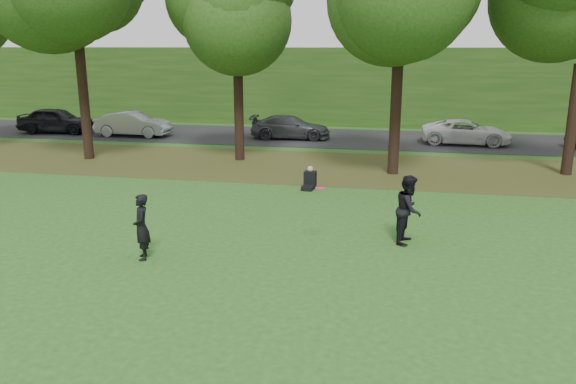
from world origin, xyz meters
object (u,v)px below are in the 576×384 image
object	(u,v)px
seated_person	(310,180)
player_left	(142,227)
player_right	(409,209)
frisbee	(321,188)

from	to	relation	value
seated_person	player_left	bearing A→B (deg)	-104.53
player_left	seated_person	xyz separation A→B (m)	(2.97, 7.77, -0.52)
player_right	seated_person	bearing A→B (deg)	45.92
frisbee	seated_person	distance (m)	6.43
player_right	frisbee	bearing A→B (deg)	123.95
player_left	player_right	world-z (taller)	player_right
frisbee	seated_person	xyz separation A→B (m)	(-1.23, 6.17, -1.30)
player_right	seated_person	xyz separation A→B (m)	(-3.49, 5.28, -0.61)
player_left	player_right	size ratio (longest dim) A/B	0.89
player_right	frisbee	xyz separation A→B (m)	(-2.26, -0.89, 0.69)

